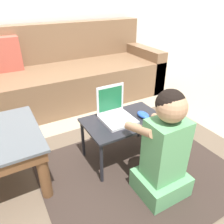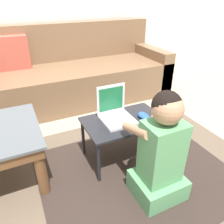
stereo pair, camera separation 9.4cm
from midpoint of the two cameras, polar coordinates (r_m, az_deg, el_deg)
ground_plane at (r=1.79m, az=0.15°, el=-13.00°), size 16.00×16.00×0.00m
area_rug at (r=1.71m, az=7.92°, el=-15.59°), size 1.89×1.55×0.01m
couch at (r=2.78m, az=-8.05°, el=9.79°), size 2.16×0.88×0.87m
laptop_desk at (r=1.65m, az=4.68°, el=-3.28°), size 0.60×0.37×0.35m
laptop at (r=1.62m, az=2.72°, el=-0.69°), size 0.23×0.24×0.24m
computer_mouse at (r=1.67m, az=9.86°, el=-1.00°), size 0.07×0.12×0.04m
person_seated at (r=1.38m, az=14.61°, el=-10.33°), size 0.31×0.40×0.74m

